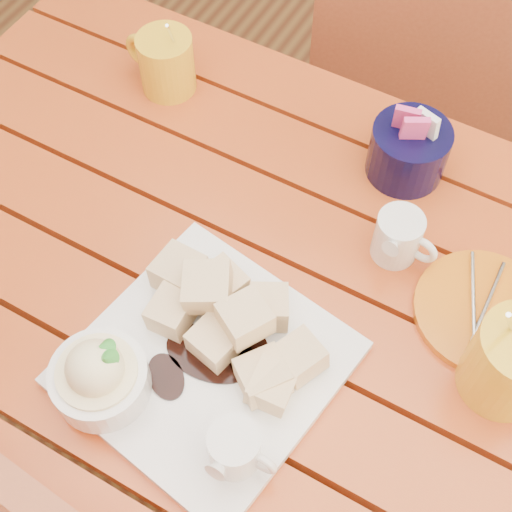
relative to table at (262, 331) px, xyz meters
The scene contains 8 objects.
ground 0.64m from the table, 90.00° to the right, with size 5.00×5.00×0.00m, color #582C19.
table is the anchor object (origin of this frame).
dessert_plate 0.20m from the table, 100.49° to the right, with size 0.32×0.32×0.11m.
coffee_mug_left 0.42m from the table, 140.62° to the left, with size 0.12×0.08×0.14m.
cream_pitcher 0.23m from the table, 48.57° to the left, with size 0.09×0.07×0.07m.
sugar_caddy 0.32m from the table, 74.20° to the left, with size 0.11×0.11×0.12m.
orange_saucer 0.30m from the table, 23.04° to the left, with size 0.17×0.17×0.02m.
chair_far 0.69m from the table, 90.67° to the left, with size 0.51×0.51×0.89m.
Camera 1 is at (0.21, -0.38, 1.54)m, focal length 50.00 mm.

